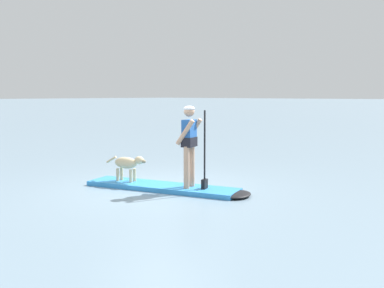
% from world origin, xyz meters
% --- Properties ---
extents(ground_plane, '(400.00, 400.00, 0.00)m').
position_xyz_m(ground_plane, '(0.00, 0.00, 0.00)').
color(ground_plane, gray).
extents(paddleboard, '(3.76, 1.76, 0.10)m').
position_xyz_m(paddleboard, '(0.22, 0.06, 0.05)').
color(paddleboard, '#338CD8').
rests_on(paddleboard, ground_plane).
extents(person_paddler, '(0.67, 0.57, 1.71)m').
position_xyz_m(person_paddler, '(0.65, 0.19, 1.10)').
color(person_paddler, tan).
rests_on(person_paddler, paddleboard).
extents(dog, '(1.02, 0.39, 0.59)m').
position_xyz_m(dog, '(-0.82, -0.24, 0.50)').
color(dog, '#CCB78C').
rests_on(dog, paddleboard).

